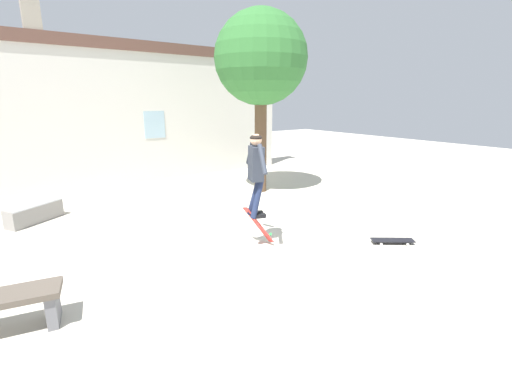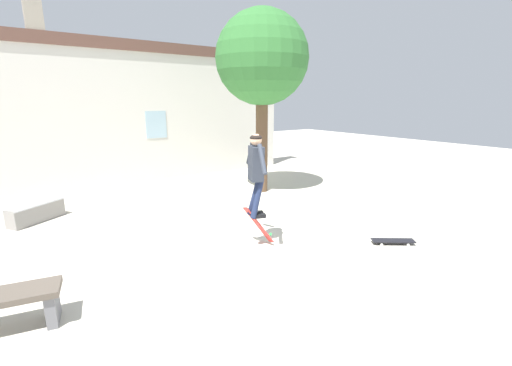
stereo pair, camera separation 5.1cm
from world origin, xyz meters
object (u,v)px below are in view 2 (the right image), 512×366
tree_right (262,60)px  skateboard_flipping (258,225)px  skate_ledge (36,212)px  skater (256,168)px  skateboard_resting (393,241)px

tree_right → skateboard_flipping: size_ratio=6.83×
skate_ledge → skater: (3.37, -4.06, 1.32)m
skateboard_flipping → skater: bearing=-121.1°
tree_right → skater: size_ratio=3.36×
tree_right → skater: bearing=-127.6°
tree_right → skateboard_resting: 6.08m
tree_right → skate_ledge: 6.97m
skate_ledge → skater: 5.44m
skate_ledge → skateboard_resting: 7.89m
skate_ledge → skateboard_resting: skate_ledge is taller
skater → skateboard_flipping: skater is taller
skateboard_flipping → skate_ledge: bearing=168.8°
skateboard_flipping → skateboard_resting: skateboard_flipping is taller
skate_ledge → skater: skater is taller
skate_ledge → skateboard_flipping: skateboard_flipping is taller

